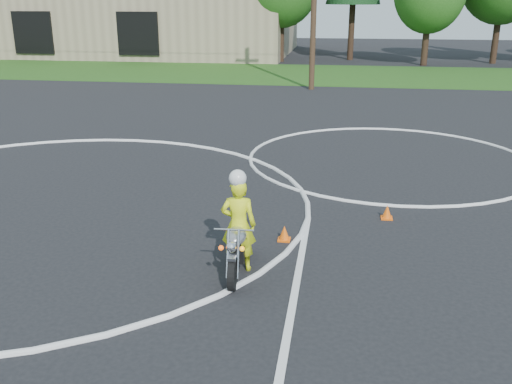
# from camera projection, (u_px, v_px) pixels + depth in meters

# --- Properties ---
(grass_strip) EXTENTS (120.00, 10.00, 0.02)m
(grass_strip) POSITION_uv_depth(u_px,v_px,m) (236.00, 73.00, 35.34)
(grass_strip) COLOR #1E4714
(grass_strip) RESTS_ON ground
(course_markings) EXTENTS (19.05, 19.05, 0.12)m
(course_markings) POSITION_uv_depth(u_px,v_px,m) (154.00, 189.00, 13.85)
(course_markings) COLOR silver
(course_markings) RESTS_ON ground
(primary_motorcycle) EXTENTS (0.64, 1.84, 0.97)m
(primary_motorcycle) POSITION_uv_depth(u_px,v_px,m) (238.00, 247.00, 9.54)
(primary_motorcycle) COLOR black
(primary_motorcycle) RESTS_ON ground
(rider_primary_grp) EXTENTS (0.61, 0.42, 1.79)m
(rider_primary_grp) POSITION_uv_depth(u_px,v_px,m) (238.00, 222.00, 9.53)
(rider_primary_grp) COLOR #E0ED19
(rider_primary_grp) RESTS_ON ground
(traffic_cones) EXTENTS (21.59, 12.82, 0.30)m
(traffic_cones) POSITION_uv_depth(u_px,v_px,m) (252.00, 202.00, 12.63)
(traffic_cones) COLOR #FC600D
(traffic_cones) RESTS_ON ground
(warehouse) EXTENTS (41.00, 17.00, 8.30)m
(warehouse) POSITION_uv_depth(u_px,v_px,m) (57.00, 1.00, 48.72)
(warehouse) COLOR tan
(warehouse) RESTS_ON ground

